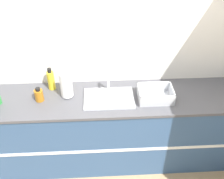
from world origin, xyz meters
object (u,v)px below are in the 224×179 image
object	(u,v)px
sink	(109,97)
bottle_amber	(39,95)
dish_rack	(155,95)
bottle_yellow	(51,80)
paper_towel_roll	(66,85)

from	to	relation	value
sink	bottle_amber	world-z (taller)	sink
dish_rack	bottle_amber	world-z (taller)	bottle_amber
sink	bottle_amber	size ratio (longest dim) A/B	3.37
dish_rack	bottle_yellow	bearing A→B (deg)	167.64
dish_rack	bottle_amber	size ratio (longest dim) A/B	2.31
sink	dish_rack	world-z (taller)	sink
bottle_amber	dish_rack	bearing A→B (deg)	-2.07
sink	bottle_amber	xyz separation A→B (m)	(-0.69, 0.02, 0.05)
sink	dish_rack	bearing A→B (deg)	-3.18
paper_towel_roll	dish_rack	size ratio (longest dim) A/B	0.81
sink	bottle_yellow	world-z (taller)	bottle_yellow
paper_towel_roll	dish_rack	world-z (taller)	paper_towel_roll
sink	dish_rack	xyz separation A→B (m)	(0.46, -0.03, 0.03)
sink	bottle_amber	bearing A→B (deg)	178.68
bottle_yellow	sink	bearing A→B (deg)	-19.11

